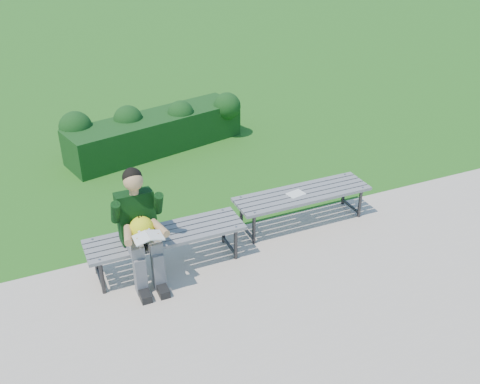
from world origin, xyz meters
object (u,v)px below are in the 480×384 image
at_px(hedge, 154,129).
at_px(paper_sheet, 296,194).
at_px(bench_right, 302,196).
at_px(seated_boy, 140,225).
at_px(bench_left, 166,237).

distance_m(hedge, paper_sheet, 3.27).
xyz_separation_m(hedge, bench_right, (1.09, -3.12, 0.05)).
distance_m(hedge, seated_boy, 3.61).
xyz_separation_m(bench_right, seated_boy, (-2.19, -0.30, 0.30)).
xyz_separation_m(hedge, paper_sheet, (0.99, -3.12, 0.10)).
bearing_deg(bench_left, bench_right, 6.11).
height_order(hedge, bench_left, hedge).
bearing_deg(paper_sheet, hedge, 107.58).
distance_m(bench_right, paper_sheet, 0.12).
height_order(bench_right, paper_sheet, bench_right).
bearing_deg(bench_left, seated_boy, -161.94).
relative_size(bench_right, seated_boy, 1.37).
height_order(hedge, paper_sheet, hedge).
bearing_deg(paper_sheet, bench_left, -173.56).
bearing_deg(hedge, bench_left, -103.63).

